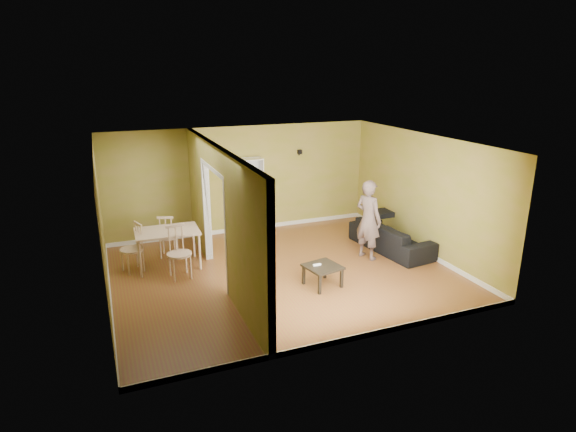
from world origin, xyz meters
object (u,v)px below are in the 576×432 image
object	(u,v)px
chair_left	(131,248)
chair_far	(168,235)
sofa	(391,233)
dining_table	(167,234)
coffee_table	(323,269)
bookshelf	(246,196)
chair_near	(179,253)
person	(369,213)

from	to	relation	value
chair_left	chair_far	bearing A→B (deg)	105.72
sofa	chair_left	size ratio (longest dim) A/B	2.12
dining_table	chair_left	distance (m)	0.74
coffee_table	chair_far	size ratio (longest dim) A/B	0.63
bookshelf	chair_near	bearing A→B (deg)	-133.58
bookshelf	chair_left	bearing A→B (deg)	-152.91
sofa	bookshelf	size ratio (longest dim) A/B	1.14
chair_left	chair_near	distance (m)	1.06
sofa	chair_near	xyz separation A→B (m)	(-4.63, 0.24, 0.12)
person	chair_far	distance (m)	4.30
dining_table	chair_near	distance (m)	0.67
person	chair_near	xyz separation A→B (m)	(-3.89, 0.45, -0.48)
bookshelf	chair_far	size ratio (longest dim) A/B	1.93
sofa	person	distance (m)	0.97
dining_table	chair_far	bearing A→B (deg)	81.45
bookshelf	coffee_table	size ratio (longest dim) A/B	3.06
person	chair_left	world-z (taller)	person
sofa	coffee_table	size ratio (longest dim) A/B	3.47
coffee_table	dining_table	distance (m)	3.24
person	dining_table	world-z (taller)	person
coffee_table	sofa	bearing A→B (deg)	26.72
coffee_table	dining_table	bearing A→B (deg)	141.90
dining_table	chair_left	size ratio (longest dim) A/B	1.26
bookshelf	chair_left	distance (m)	3.20
sofa	person	size ratio (longest dim) A/B	1.05
chair_left	sofa	bearing A→B (deg)	61.65
chair_far	chair_near	bearing A→B (deg)	110.77
sofa	dining_table	world-z (taller)	sofa
person	sofa	bearing A→B (deg)	-94.88
person	chair_left	distance (m)	4.88
coffee_table	bookshelf	bearing A→B (deg)	96.87
person	bookshelf	distance (m)	3.17
person	chair_far	bearing A→B (deg)	46.59
sofa	chair_left	bearing A→B (deg)	74.00
coffee_table	chair_left	distance (m)	3.81
chair_near	bookshelf	bearing A→B (deg)	40.73
sofa	coffee_table	distance (m)	2.49
coffee_table	person	bearing A→B (deg)	31.47
dining_table	chair_near	world-z (taller)	chair_near
dining_table	bookshelf	bearing A→B (deg)	34.62
bookshelf	chair_far	bearing A→B (deg)	-156.28
dining_table	person	bearing A→B (deg)	-15.00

